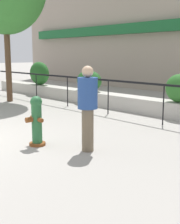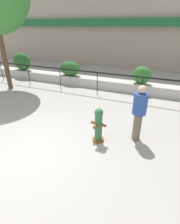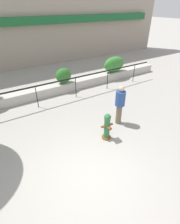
{
  "view_description": "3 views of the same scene",
  "coord_description": "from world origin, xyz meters",
  "px_view_note": "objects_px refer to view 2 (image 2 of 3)",
  "views": [
    {
      "loc": [
        7.07,
        -2.37,
        1.95
      ],
      "look_at": [
        1.3,
        2.91,
        0.5
      ],
      "focal_mm": 50.0,
      "sensor_mm": 36.0,
      "label": 1
    },
    {
      "loc": [
        2.99,
        -2.95,
        3.17
      ],
      "look_at": [
        1.05,
        1.56,
        0.73
      ],
      "focal_mm": 28.0,
      "sensor_mm": 36.0,
      "label": 2
    },
    {
      "loc": [
        -1.84,
        -2.89,
        4.43
      ],
      "look_at": [
        1.36,
        2.2,
        0.69
      ],
      "focal_mm": 28.0,
      "sensor_mm": 36.0,
      "label": 3
    }
  ],
  "objects_px": {
    "hedge_bush_1": "(70,68)",
    "hedge_bush_2": "(142,75)",
    "fire_hydrant": "(98,125)",
    "hedge_bush_0": "(22,61)",
    "pedestrian": "(139,110)"
  },
  "relations": [
    {
      "from": "hedge_bush_0",
      "to": "fire_hydrant",
      "type": "bearing_deg",
      "value": -33.82
    },
    {
      "from": "fire_hydrant",
      "to": "pedestrian",
      "type": "distance_m",
      "value": 1.25
    },
    {
      "from": "hedge_bush_1",
      "to": "hedge_bush_0",
      "type": "bearing_deg",
      "value": 180.0
    },
    {
      "from": "pedestrian",
      "to": "hedge_bush_1",
      "type": "bearing_deg",
      "value": 137.5
    },
    {
      "from": "hedge_bush_0",
      "to": "pedestrian",
      "type": "distance_m",
      "value": 9.25
    },
    {
      "from": "hedge_bush_0",
      "to": "pedestrian",
      "type": "height_order",
      "value": "pedestrian"
    },
    {
      "from": "hedge_bush_0",
      "to": "fire_hydrant",
      "type": "relative_size",
      "value": 1.25
    },
    {
      "from": "hedge_bush_0",
      "to": "pedestrian",
      "type": "relative_size",
      "value": 0.78
    },
    {
      "from": "hedge_bush_2",
      "to": "fire_hydrant",
      "type": "relative_size",
      "value": 0.85
    },
    {
      "from": "hedge_bush_2",
      "to": "pedestrian",
      "type": "xyz_separation_m",
      "value": [
        0.56,
        -4.26,
        0.06
      ]
    },
    {
      "from": "hedge_bush_0",
      "to": "hedge_bush_2",
      "type": "distance_m",
      "value": 7.66
    },
    {
      "from": "hedge_bush_1",
      "to": "hedge_bush_2",
      "type": "height_order",
      "value": "hedge_bush_2"
    },
    {
      "from": "hedge_bush_1",
      "to": "hedge_bush_2",
      "type": "bearing_deg",
      "value": 0.0
    },
    {
      "from": "hedge_bush_1",
      "to": "pedestrian",
      "type": "xyz_separation_m",
      "value": [
        4.65,
        -4.26,
        0.08
      ]
    },
    {
      "from": "hedge_bush_1",
      "to": "fire_hydrant",
      "type": "xyz_separation_m",
      "value": [
        3.62,
        -4.81,
        -0.36
      ]
    }
  ]
}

